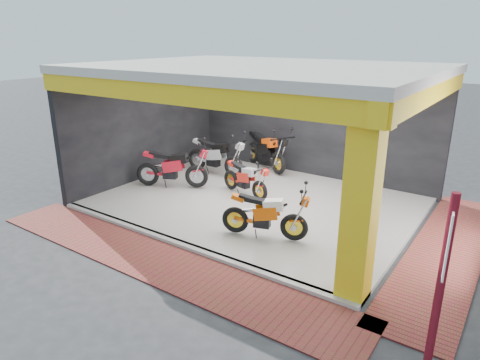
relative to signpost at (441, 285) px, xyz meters
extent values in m
plane|color=#2D2D30|center=(-5.24, 2.03, -1.46)|extent=(80.00, 80.00, 0.00)
cube|color=beige|center=(-5.24, 4.03, -1.41)|extent=(8.00, 6.00, 0.10)
cube|color=beige|center=(-5.24, 4.03, 2.14)|extent=(8.40, 6.40, 0.20)
cube|color=black|center=(-5.24, 7.13, 0.29)|extent=(8.20, 0.20, 3.50)
cube|color=black|center=(-9.34, 4.03, 0.29)|extent=(0.20, 6.20, 3.50)
cube|color=yellow|center=(-1.49, 1.28, 0.29)|extent=(0.50, 0.50, 3.50)
cube|color=yellow|center=(-5.24, 1.03, 1.84)|extent=(8.40, 0.30, 0.40)
cube|color=yellow|center=(-1.24, 4.03, 1.84)|extent=(0.30, 6.40, 0.40)
cube|color=beige|center=(-5.24, 1.01, -1.41)|extent=(8.00, 0.20, 0.10)
cube|color=maroon|center=(-5.24, 0.23, -1.45)|extent=(9.00, 1.40, 0.03)
cube|color=maroon|center=(-0.44, 4.03, -1.45)|extent=(1.40, 7.00, 0.03)
cylinder|color=maroon|center=(0.00, 0.00, -0.13)|extent=(0.11, 0.11, 2.67)
cube|color=white|center=(0.00, 0.00, 0.57)|extent=(0.08, 0.37, 0.85)
camera|label=1|loc=(0.57, -5.14, 2.90)|focal=32.00mm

